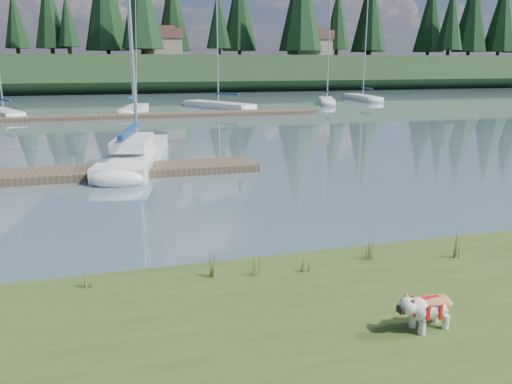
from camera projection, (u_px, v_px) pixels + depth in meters
name	position (u px, v px, depth m)	size (l,w,h in m)	color
ground	(135.00, 118.00, 39.61)	(200.00, 200.00, 0.00)	slate
ridge	(123.00, 73.00, 79.04)	(200.00, 20.00, 5.00)	#1B3117
bulldog	(429.00, 306.00, 7.59)	(0.99, 0.48, 0.59)	silver
sailboat_main	(138.00, 150.00, 22.83)	(3.86, 10.20, 14.28)	white
dock_near	(51.00, 175.00, 18.96)	(16.00, 2.00, 0.30)	#4C3D2C
dock_far	(161.00, 115.00, 40.09)	(26.00, 2.20, 0.30)	#4C3D2C
sailboat_bg_1	(2.00, 112.00, 40.67)	(4.47, 7.25, 11.04)	white
sailboat_bg_2	(135.00, 108.00, 43.93)	(3.10, 7.53, 11.17)	white
sailboat_bg_3	(213.00, 104.00, 48.25)	(6.35, 9.26, 13.89)	white
sailboat_bg_4	(327.00, 100.00, 52.96)	(3.70, 7.08, 10.48)	white
sailboat_bg_5	(360.00, 97.00, 58.20)	(2.37, 8.68, 12.18)	white
weed_0	(216.00, 263.00, 9.43)	(0.17, 0.14, 0.68)	#475B23
weed_1	(257.00, 265.00, 9.56)	(0.17, 0.14, 0.46)	#475B23
weed_2	(367.00, 249.00, 10.29)	(0.17, 0.14, 0.57)	#475B23
weed_3	(90.00, 276.00, 9.02)	(0.17, 0.14, 0.53)	#475B23
weed_4	(306.00, 264.00, 9.75)	(0.17, 0.14, 0.35)	#475B23
weed_5	(456.00, 244.00, 10.39)	(0.17, 0.14, 0.69)	#475B23
mud_lip	(201.00, 277.00, 10.14)	(60.00, 0.50, 0.14)	#33281C
conifer_3	(49.00, 9.00, 73.17)	(4.84, 4.84, 12.25)	#382619
conifer_5	(218.00, 19.00, 78.03)	(3.96, 3.96, 10.35)	#382619
conifer_7	(371.00, 14.00, 85.63)	(5.28, 5.28, 13.20)	#382619
conifer_8	(451.00, 18.00, 85.45)	(4.62, 4.62, 11.77)	#382619
conifer_9	(502.00, 13.00, 91.27)	(5.94, 5.94, 14.62)	#382619
house_1	(161.00, 42.00, 77.52)	(6.30, 5.30, 4.65)	gray
house_2	(310.00, 43.00, 81.88)	(6.30, 5.30, 4.65)	gray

